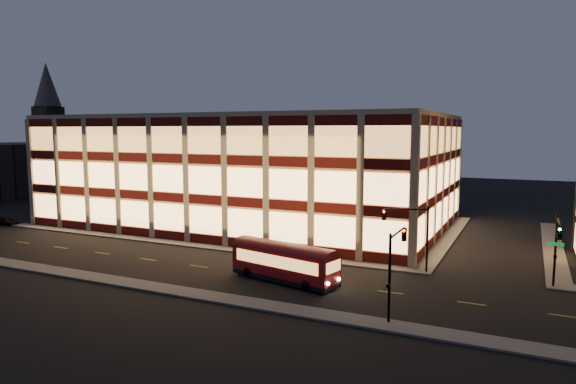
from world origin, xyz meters
The scene contains 13 objects.
ground centered at (0.00, 0.00, 0.00)m, with size 200.00×200.00×0.00m, color black.
sidewalk_office_south centered at (-3.00, 1.00, 0.07)m, with size 54.00×2.00×0.15m, color #514F4C.
sidewalk_office_east centered at (23.00, 17.00, 0.07)m, with size 2.00×30.00×0.15m, color #514F4C.
sidewalk_tower_west centered at (34.00, 17.00, 0.07)m, with size 2.00×30.00×0.15m, color #514F4C.
sidewalk_near centered at (0.00, -13.00, 0.07)m, with size 100.00×2.00×0.15m, color #514F4C.
office_building centered at (-2.91, 16.91, 7.25)m, with size 50.45×30.45×14.50m.
church_tower centered at (-70.00, 40.00, 9.00)m, with size 5.00×5.00×18.00m, color #2D2621.
church_spire centered at (-70.00, 40.00, 23.00)m, with size 6.00×6.00×10.00m, color #4C473F.
traffic_signal_far centered at (22.21, 0.24, 4.11)m, with size 3.79×1.87×6.00m.
traffic_signal_right centered at (33.50, -0.62, 4.10)m, with size 1.20×4.37×6.00m.
traffic_signal_near centered at (23.50, -11.03, 4.13)m, with size 0.32×4.45×6.00m.
trolley_bus centered at (13.20, -6.77, 1.82)m, with size 9.96×4.48×3.28m.
parked_car_0 centered at (-31.44, 0.43, 0.57)m, with size 1.34×3.32×1.13m, color black.
Camera 1 is at (31.37, -44.40, 12.54)m, focal length 32.00 mm.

